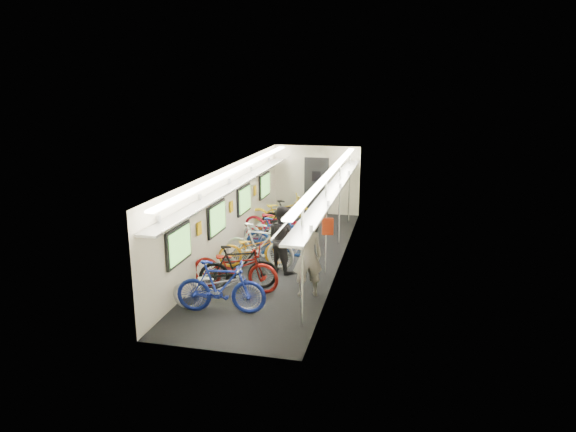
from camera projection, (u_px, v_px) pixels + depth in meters
The scene contains 15 objects.
train_car_shell at pixel (277, 191), 13.88m from camera, with size 10.00×10.00×10.00m.
bicycle_0 at pixel (217, 288), 10.31m from camera, with size 0.63×1.81×0.95m, color #BBB9BF.
bicycle_1 at pixel (221, 287), 10.18m from camera, with size 0.51×1.81×1.09m, color navy.
bicycle_2 at pixel (235, 267), 11.32m from camera, with size 0.71×2.04×1.07m, color maroon.
bicycle_3 at pixel (238, 268), 11.30m from camera, with size 0.49×1.74×1.05m, color black.
bicycle_4 at pixel (253, 248), 12.85m from camera, with size 0.61×1.74×0.91m, color orange.
bicycle_5 at pixel (259, 246), 12.76m from camera, with size 0.52×1.85×1.11m, color white.
bicycle_6 at pixel (270, 234), 13.98m from camera, with size 0.66×1.88×0.99m, color #A4A5A9.
bicycle_7 at pixel (278, 237), 13.60m from camera, with size 0.49×1.73×1.04m, color navy.
bicycle_8 at pixel (277, 224), 14.73m from camera, with size 0.75×2.14×1.13m, color maroon.
bicycle_9 at pixel (290, 218), 15.40m from camera, with size 0.51×1.81×1.09m, color black.
bicycle_10 at pixel (280, 212), 16.13m from camera, with size 0.73×2.09×1.10m, color yellow.
passenger_near at pixel (307, 256), 10.93m from camera, with size 0.65×0.43×1.78m, color gray.
passenger_mid at pixel (282, 239), 12.40m from camera, with size 0.80×0.62×1.64m, color black.
backpack at pixel (328, 226), 11.79m from camera, with size 0.26×0.14×0.38m, color #B92F12.
Camera 1 is at (2.98, -12.48, 4.44)m, focal length 32.00 mm.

